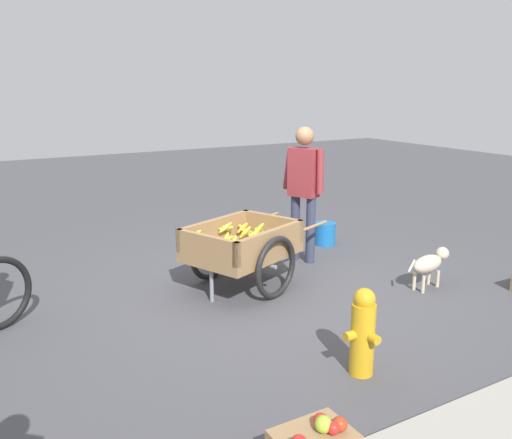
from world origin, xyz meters
TOP-DOWN VIEW (x-y plane):
  - ground_plane at (0.00, 0.00)m, footprint 24.00×24.00m
  - fruit_cart at (0.19, -0.16)m, footprint 1.81×1.32m
  - vendor_person at (-0.88, -0.59)m, footprint 0.31×0.54m
  - dog at (-1.52, 0.81)m, footprint 0.67×0.25m
  - fire_hydrant at (0.25, 1.81)m, footprint 0.25×0.25m
  - plastic_bucket at (-1.53, -1.01)m, footprint 0.28×0.28m

SIDE VIEW (x-z plane):
  - ground_plane at x=0.00m, z-range 0.00..0.00m
  - plastic_bucket at x=-1.53m, z-range 0.00..0.30m
  - dog at x=-1.52m, z-range 0.07..0.47m
  - fire_hydrant at x=0.25m, z-range 0.00..0.67m
  - fruit_cart at x=0.19m, z-range 0.09..0.79m
  - vendor_person at x=-0.88m, z-range 0.16..1.78m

